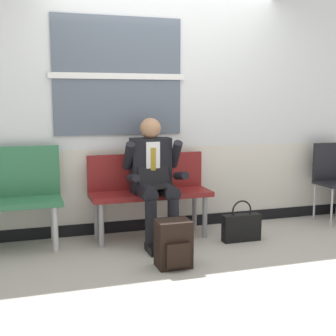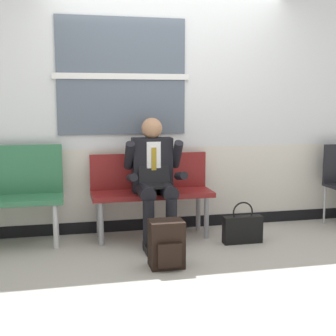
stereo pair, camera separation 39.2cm
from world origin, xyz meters
TOP-DOWN VIEW (x-y plane):
  - ground_plane at (0.00, 0.00)m, footprint 18.00×18.00m
  - station_wall at (-0.01, 0.76)m, footprint 6.60×0.17m
  - bench_with_person at (-0.24, 0.48)m, footprint 1.23×0.42m
  - person_seated at (-0.24, 0.28)m, footprint 0.57×0.70m
  - backpack at (-0.28, -0.46)m, footprint 0.29×0.26m
  - handbag at (0.60, 0.03)m, footprint 0.39×0.11m

SIDE VIEW (x-z plane):
  - ground_plane at x=0.00m, z-range 0.00..0.00m
  - handbag at x=0.60m, z-range -0.06..0.35m
  - backpack at x=-0.28m, z-range 0.00..0.40m
  - bench_with_person at x=-0.24m, z-range 0.09..0.94m
  - person_seated at x=-0.24m, z-range 0.04..1.27m
  - station_wall at x=-0.01m, z-range -0.01..2.84m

